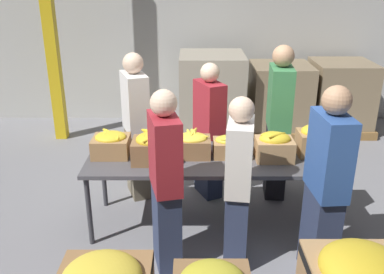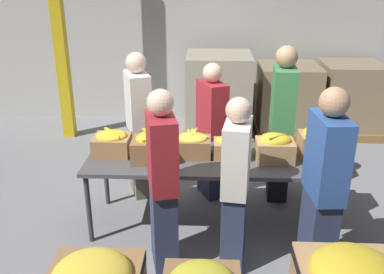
# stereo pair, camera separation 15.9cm
# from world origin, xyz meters

# --- Properties ---
(ground_plane) EXTENTS (30.00, 30.00, 0.00)m
(ground_plane) POSITION_xyz_m (0.00, 0.00, 0.00)
(ground_plane) COLOR gray
(wall_back) EXTENTS (16.00, 0.08, 4.00)m
(wall_back) POSITION_xyz_m (0.00, 3.45, 2.00)
(wall_back) COLOR #B7B7B2
(wall_back) RESTS_ON ground_plane
(sorting_table) EXTENTS (2.48, 0.85, 0.76)m
(sorting_table) POSITION_xyz_m (0.00, 0.00, 0.71)
(sorting_table) COLOR #4C4C51
(sorting_table) RESTS_ON ground_plane
(banana_box_0) EXTENTS (0.36, 0.33, 0.25)m
(banana_box_0) POSITION_xyz_m (-1.01, 0.05, 0.89)
(banana_box_0) COLOR #A37A4C
(banana_box_0) RESTS_ON sorting_table
(banana_box_1) EXTENTS (0.36, 0.34, 0.30)m
(banana_box_1) POSITION_xyz_m (-0.59, -0.09, 0.91)
(banana_box_1) COLOR olive
(banana_box_1) RESTS_ON sorting_table
(banana_box_2) EXTENTS (0.36, 0.30, 0.26)m
(banana_box_2) POSITION_xyz_m (-0.19, 0.04, 0.89)
(banana_box_2) COLOR olive
(banana_box_2) RESTS_ON sorting_table
(banana_box_3) EXTENTS (0.39, 0.27, 0.24)m
(banana_box_3) POSITION_xyz_m (0.20, 0.04, 0.87)
(banana_box_3) COLOR #A37A4C
(banana_box_3) RESTS_ON sorting_table
(banana_box_4) EXTENTS (0.36, 0.28, 0.29)m
(banana_box_4) POSITION_xyz_m (0.61, -0.04, 0.91)
(banana_box_4) COLOR tan
(banana_box_4) RESTS_ON sorting_table
(banana_box_5) EXTENTS (0.36, 0.29, 0.32)m
(banana_box_5) POSITION_xyz_m (1.06, 0.08, 0.93)
(banana_box_5) COLOR #A37A4C
(banana_box_5) RESTS_ON sorting_table
(volunteer_0) EXTENTS (0.27, 0.45, 1.58)m
(volunteer_0) POSITION_xyz_m (0.20, -0.64, 0.79)
(volunteer_0) COLOR #2D3856
(volunteer_0) RESTS_ON ground_plane
(volunteer_1) EXTENTS (0.26, 0.47, 1.71)m
(volunteer_1) POSITION_xyz_m (0.90, -0.80, 0.85)
(volunteer_1) COLOR #2D3856
(volunteer_1) RESTS_ON ground_plane
(volunteer_2) EXTENTS (0.32, 0.48, 1.65)m
(volunteer_2) POSITION_xyz_m (-0.42, -0.66, 0.82)
(volunteer_2) COLOR #2D3856
(volunteer_2) RESTS_ON ground_plane
(volunteer_3) EXTENTS (0.37, 0.47, 1.58)m
(volunteer_3) POSITION_xyz_m (-0.00, 0.65, 0.79)
(volunteer_3) COLOR #2D3856
(volunteer_3) RESTS_ON ground_plane
(volunteer_4) EXTENTS (0.27, 0.49, 1.77)m
(volunteer_4) POSITION_xyz_m (0.78, 0.67, 0.88)
(volunteer_4) COLOR black
(volunteer_4) RESTS_ON ground_plane
(volunteer_5) EXTENTS (0.37, 0.50, 1.69)m
(volunteer_5) POSITION_xyz_m (-0.83, 0.65, 0.84)
(volunteer_5) COLOR #6B604C
(volunteer_5) RESTS_ON ground_plane
(support_pillar) EXTENTS (0.17, 0.17, 4.00)m
(support_pillar) POSITION_xyz_m (-2.27, 2.48, 2.00)
(support_pillar) COLOR gold
(support_pillar) RESTS_ON ground_plane
(pallet_stack_0) EXTENTS (1.07, 1.07, 1.31)m
(pallet_stack_0) POSITION_xyz_m (0.11, 2.59, 0.65)
(pallet_stack_0) COLOR olive
(pallet_stack_0) RESTS_ON ground_plane
(pallet_stack_1) EXTENTS (1.00, 1.00, 1.14)m
(pallet_stack_1) POSITION_xyz_m (2.22, 2.82, 0.56)
(pallet_stack_1) COLOR olive
(pallet_stack_1) RESTS_ON ground_plane
(pallet_stack_2) EXTENTS (1.00, 1.00, 1.11)m
(pallet_stack_2) POSITION_xyz_m (1.22, 2.76, 0.55)
(pallet_stack_2) COLOR olive
(pallet_stack_2) RESTS_ON ground_plane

